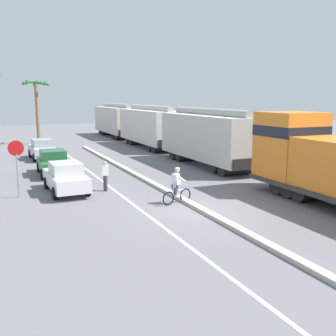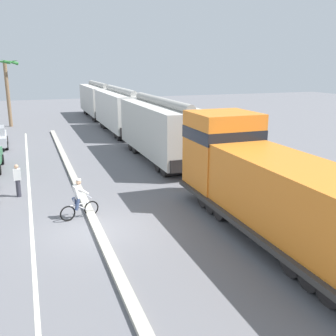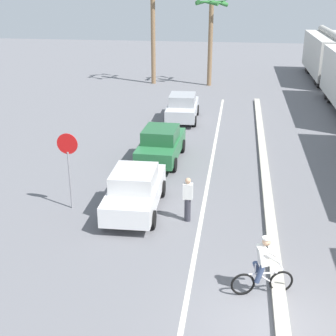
{
  "view_description": "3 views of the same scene",
  "coord_description": "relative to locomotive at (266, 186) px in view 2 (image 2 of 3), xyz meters",
  "views": [
    {
      "loc": [
        -8.17,
        -14.85,
        4.98
      ],
      "look_at": [
        -0.18,
        3.07,
        1.42
      ],
      "focal_mm": 42.0,
      "sensor_mm": 36.0,
      "label": 1
    },
    {
      "loc": [
        -2.22,
        -14.32,
        6.31
      ],
      "look_at": [
        3.47,
        1.39,
        1.84
      ],
      "focal_mm": 42.0,
      "sensor_mm": 36.0,
      "label": 2
    },
    {
      "loc": [
        -1.36,
        -9.28,
        7.73
      ],
      "look_at": [
        -3.87,
        7.28,
        1.14
      ],
      "focal_mm": 50.0,
      "sensor_mm": 36.0,
      "label": 3
    }
  ],
  "objects": [
    {
      "name": "hopper_car_middle",
      "position": [
        0.0,
        23.76,
        0.28
      ],
      "size": [
        2.9,
        10.6,
        4.18
      ],
      "color": "silver",
      "rests_on": "ground"
    },
    {
      "name": "locomotive",
      "position": [
        0.0,
        0.0,
        0.0
      ],
      "size": [
        3.1,
        11.61,
        4.2
      ],
      "color": "orange",
      "rests_on": "ground"
    },
    {
      "name": "pedestrian_by_cars",
      "position": [
        -8.96,
        7.51,
        -0.95
      ],
      "size": [
        0.34,
        0.22,
        1.62
      ],
      "color": "#33333D",
      "rests_on": "ground"
    },
    {
      "name": "ground_plane",
      "position": [
        -6.08,
        2.26,
        -1.8
      ],
      "size": [
        120.0,
        120.0,
        0.0
      ],
      "primitive_type": "plane",
      "color": "slate"
    },
    {
      "name": "median_curb",
      "position": [
        -6.08,
        8.26,
        -1.72
      ],
      "size": [
        0.36,
        36.0,
        0.16
      ],
      "primitive_type": "cube",
      "color": "#B2AD9E",
      "rests_on": "ground"
    },
    {
      "name": "palm_tree_near",
      "position": [
        -9.81,
        31.22,
        3.26
      ],
      "size": [
        2.72,
        2.77,
        6.8
      ],
      "color": "#846647",
      "rests_on": "ground"
    },
    {
      "name": "lane_stripe",
      "position": [
        -8.48,
        8.26,
        -1.79
      ],
      "size": [
        0.14,
        36.0,
        0.01
      ],
      "primitive_type": "cube",
      "color": "silver",
      "rests_on": "ground"
    },
    {
      "name": "cyclist",
      "position": [
        -6.55,
        3.67,
        -0.98
      ],
      "size": [
        1.67,
        0.6,
        1.71
      ],
      "color": "black",
      "rests_on": "ground"
    },
    {
      "name": "hopper_car_trailing",
      "position": [
        0.0,
        35.36,
        0.28
      ],
      "size": [
        2.9,
        10.6,
        4.18
      ],
      "color": "beige",
      "rests_on": "ground"
    },
    {
      "name": "hopper_car_lead",
      "position": [
        0.0,
        12.16,
        0.28
      ],
      "size": [
        2.9,
        10.6,
        4.18
      ],
      "color": "beige",
      "rests_on": "ground"
    }
  ]
}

